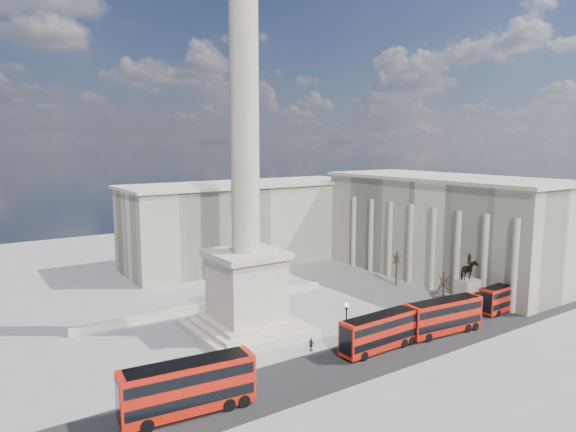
% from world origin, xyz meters
% --- Properties ---
extents(ground, '(180.00, 180.00, 0.00)m').
position_xyz_m(ground, '(0.00, 0.00, 0.00)').
color(ground, gray).
rests_on(ground, ground).
extents(asphalt_road, '(120.00, 9.00, 0.01)m').
position_xyz_m(asphalt_road, '(5.00, -10.00, 0.00)').
color(asphalt_road, '#272727').
rests_on(asphalt_road, ground).
extents(nelsons_column, '(14.00, 14.00, 49.85)m').
position_xyz_m(nelsons_column, '(0.00, 5.00, 12.92)').
color(nelsons_column, beige).
rests_on(nelsons_column, ground).
extents(balustrade_wall, '(40.00, 0.60, 1.10)m').
position_xyz_m(balustrade_wall, '(0.00, 16.00, 0.55)').
color(balustrade_wall, beige).
rests_on(balustrade_wall, ground).
extents(building_east, '(19.00, 46.00, 18.60)m').
position_xyz_m(building_east, '(45.00, 10.00, 9.32)').
color(building_east, beige).
rests_on(building_east, ground).
extents(building_northeast, '(51.00, 17.00, 16.60)m').
position_xyz_m(building_northeast, '(20.00, 40.00, 8.32)').
color(building_northeast, beige).
rests_on(building_northeast, ground).
extents(red_bus_a, '(12.56, 4.09, 5.00)m').
position_xyz_m(red_bus_a, '(-14.61, -10.16, 2.62)').
color(red_bus_a, red).
rests_on(red_bus_a, ground).
extents(red_bus_b, '(10.99, 2.85, 4.43)m').
position_xyz_m(red_bus_b, '(10.16, -9.29, 2.32)').
color(red_bus_b, red).
rests_on(red_bus_b, ground).
extents(red_bus_c, '(11.47, 3.62, 4.57)m').
position_xyz_m(red_bus_c, '(20.87, -10.03, 2.40)').
color(red_bus_c, red).
rests_on(red_bus_c, ground).
extents(red_bus_d, '(9.92, 2.76, 3.98)m').
position_xyz_m(red_bus_d, '(35.89, -8.84, 2.09)').
color(red_bus_d, red).
rests_on(red_bus_d, ground).
extents(victorian_lamp, '(0.56, 0.56, 6.54)m').
position_xyz_m(victorian_lamp, '(5.46, -8.55, 3.85)').
color(victorian_lamp, black).
rests_on(victorian_lamp, ground).
extents(equestrian_statue, '(4.07, 3.05, 8.46)m').
position_xyz_m(equestrian_statue, '(31.89, -5.34, 2.95)').
color(equestrian_statue, beige).
rests_on(equestrian_statue, ground).
extents(bare_tree_near, '(1.74, 1.74, 7.59)m').
position_xyz_m(bare_tree_near, '(24.19, -7.09, 5.98)').
color(bare_tree_near, '#332319').
rests_on(bare_tree_near, ground).
extents(bare_tree_mid, '(1.66, 1.66, 6.29)m').
position_xyz_m(bare_tree_mid, '(32.29, 9.57, 4.96)').
color(bare_tree_mid, '#332319').
rests_on(bare_tree_mid, ground).
extents(bare_tree_far, '(1.90, 1.90, 7.75)m').
position_xyz_m(bare_tree_far, '(39.45, 14.50, 6.10)').
color(bare_tree_far, '#332319').
rests_on(bare_tree_far, ground).
extents(pedestrian_walking, '(0.69, 0.56, 1.65)m').
position_xyz_m(pedestrian_walking, '(17.95, -6.50, 0.82)').
color(pedestrian_walking, black).
rests_on(pedestrian_walking, ground).
extents(pedestrian_standing, '(1.17, 1.12, 1.90)m').
position_xyz_m(pedestrian_standing, '(18.09, -6.50, 0.95)').
color(pedestrian_standing, black).
rests_on(pedestrian_standing, ground).
extents(pedestrian_crossing, '(0.74, 1.07, 1.69)m').
position_xyz_m(pedestrian_crossing, '(3.10, -5.03, 0.84)').
color(pedestrian_crossing, black).
rests_on(pedestrian_crossing, ground).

